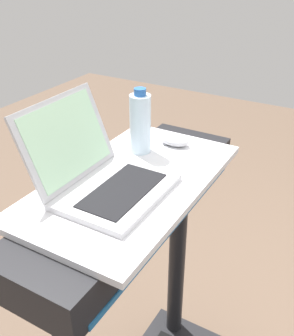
{
  "coord_description": "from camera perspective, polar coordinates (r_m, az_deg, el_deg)",
  "views": [
    {
      "loc": [
        -0.84,
        0.17,
        1.73
      ],
      "look_at": [
        0.0,
        0.65,
        1.19
      ],
      "focal_mm": 42.62,
      "sensor_mm": 36.0,
      "label": 1
    }
  ],
  "objects": [
    {
      "name": "computer_mouse",
      "position": [
        1.35,
        3.99,
        3.95
      ],
      "size": [
        0.06,
        0.1,
        0.03
      ],
      "primitive_type": "ellipsoid",
      "rotation": [
        0.0,
        0.0,
        0.02
      ],
      "color": "#B2B2B7",
      "rests_on": "desk_board"
    },
    {
      "name": "desk_board",
      "position": [
        1.16,
        -2.14,
        -1.98
      ],
      "size": [
        0.71,
        0.4,
        0.02
      ],
      "primitive_type": "cube",
      "color": "silver",
      "rests_on": "treadmill_base"
    },
    {
      "name": "water_bottle",
      "position": [
        1.27,
        -0.97,
        6.45
      ],
      "size": [
        0.07,
        0.07,
        0.21
      ],
      "color": "silver",
      "rests_on": "desk_board"
    },
    {
      "name": "laptop",
      "position": [
        1.09,
        -6.63,
        -0.83
      ],
      "size": [
        0.31,
        0.33,
        0.24
      ],
      "rotation": [
        0.0,
        0.0,
        -0.05
      ],
      "color": "#B7B7BC",
      "rests_on": "desk_board"
    }
  ]
}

